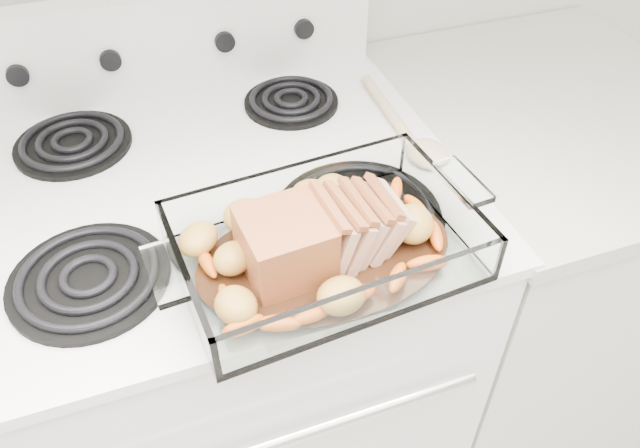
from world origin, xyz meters
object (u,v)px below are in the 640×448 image
object	(u,v)px
counter_right	(512,274)
electric_range	(234,350)
baking_dish	(325,250)
pork_roast	(310,237)

from	to	relation	value
counter_right	electric_range	bearing A→B (deg)	179.90
baking_dish	electric_range	bearing A→B (deg)	110.77
counter_right	pork_roast	xyz separation A→B (m)	(-0.58, -0.23, 0.53)
baking_dish	pork_roast	distance (m)	0.04
pork_roast	baking_dish	bearing A→B (deg)	18.24
electric_range	counter_right	xyz separation A→B (m)	(0.66, -0.00, -0.02)
electric_range	baking_dish	world-z (taller)	electric_range
electric_range	counter_right	world-z (taller)	electric_range
counter_right	baking_dish	bearing A→B (deg)	-157.10
counter_right	baking_dish	size ratio (longest dim) A/B	2.46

